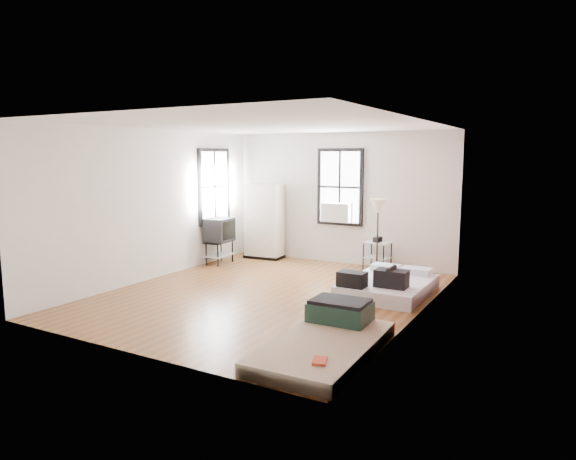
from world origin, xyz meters
The scene contains 8 objects.
ground centered at (0.00, 0.00, 0.00)m, with size 6.00×6.00×0.00m, color brown.
room_shell centered at (0.23, 0.36, 1.74)m, with size 5.02×6.02×2.80m.
mattress_main centered at (1.75, 1.02, 0.16)m, with size 1.31×1.77×0.57m.
mattress_bare centered at (1.92, -1.73, 0.14)m, with size 1.15×2.12×0.45m.
wardrobe centered at (-1.72, 2.65, 0.84)m, with size 0.88×0.55×1.68m.
side_table centered at (0.95, 2.72, 0.46)m, with size 0.56×0.48×0.68m.
floor_lamp centered at (1.13, 2.19, 1.27)m, with size 0.32×0.32×1.50m.
tv_stand centered at (-2.21, 1.63, 0.71)m, with size 0.53×0.73×0.99m.
Camera 1 is at (4.40, -7.13, 2.30)m, focal length 32.00 mm.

